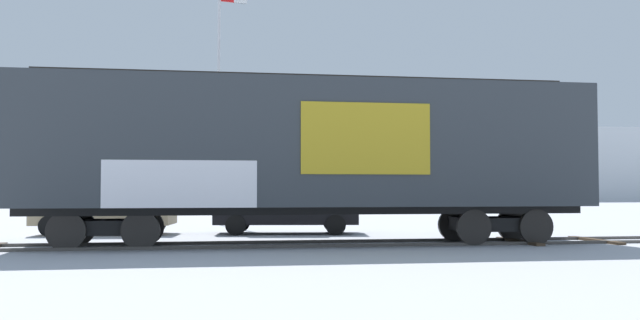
% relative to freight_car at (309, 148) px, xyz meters
% --- Properties ---
extents(ground_plane, '(260.00, 260.00, 0.00)m').
position_rel_freight_car_xyz_m(ground_plane, '(-0.73, 0.00, -2.51)').
color(ground_plane, '#B2B5BC').
extents(track, '(60.01, 2.70, 0.08)m').
position_rel_freight_car_xyz_m(track, '(1.42, -0.00, -2.47)').
color(track, '#4C4742').
rests_on(track, ground_plane).
extents(freight_car, '(14.48, 2.94, 4.40)m').
position_rel_freight_car_xyz_m(freight_car, '(0.00, 0.00, 0.00)').
color(freight_car, '#33383D').
rests_on(freight_car, ground_plane).
extents(flagpole, '(1.23, 0.39, 10.09)m').
position_rel_freight_car_xyz_m(flagpole, '(-2.03, 10.75, 3.51)').
color(flagpole, silver).
rests_on(flagpole, ground_plane).
extents(hillside, '(116.50, 28.75, 12.95)m').
position_rel_freight_car_xyz_m(hillside, '(-0.65, 72.20, 2.02)').
color(hillside, silver).
rests_on(hillside, ground_plane).
extents(parked_car_tan, '(4.43, 2.37, 1.72)m').
position_rel_freight_car_xyz_m(parked_car_tan, '(-5.82, 5.21, -1.65)').
color(parked_car_tan, '#9E8966').
rests_on(parked_car_tan, ground_plane).
extents(parked_car_black, '(4.76, 2.37, 1.63)m').
position_rel_freight_car_xyz_m(parked_car_black, '(-0.15, 4.71, -1.67)').
color(parked_car_black, black).
rests_on(parked_car_black, ground_plane).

